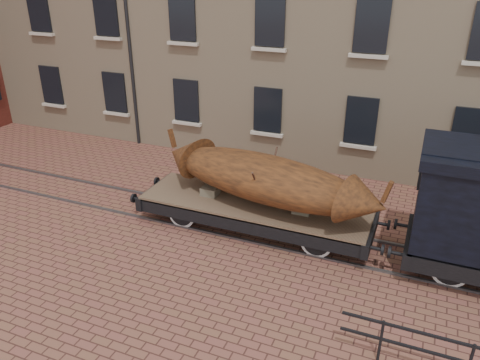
% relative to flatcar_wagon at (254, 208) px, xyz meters
% --- Properties ---
extents(ground, '(90.00, 90.00, 0.00)m').
position_rel_flatcar_wagon_xyz_m(ground, '(1.13, -0.00, -0.71)').
color(ground, brown).
extents(rail_track, '(30.00, 1.52, 0.06)m').
position_rel_flatcar_wagon_xyz_m(rail_track, '(1.13, -0.00, -0.68)').
color(rail_track, '#59595E').
rests_on(rail_track, ground).
extents(flatcar_wagon, '(7.59, 2.06, 1.15)m').
position_rel_flatcar_wagon_xyz_m(flatcar_wagon, '(0.00, 0.00, 0.00)').
color(flatcar_wagon, brown).
rests_on(flatcar_wagon, ground).
extents(iron_boat, '(7.05, 3.10, 1.67)m').
position_rel_flatcar_wagon_xyz_m(iron_boat, '(0.31, 0.00, 1.04)').
color(iron_boat, brown).
rests_on(iron_boat, flatcar_wagon).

